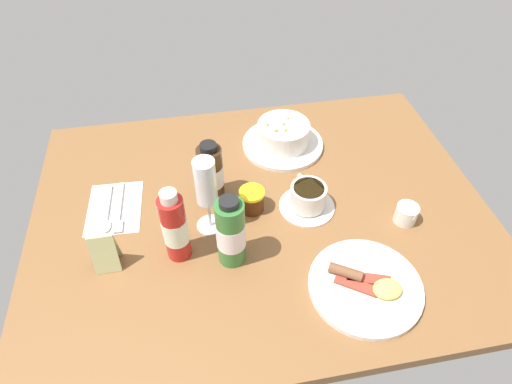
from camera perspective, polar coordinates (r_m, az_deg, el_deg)
name	(u,v)px	position (r cm, az deg, el deg)	size (l,w,h in cm)	color
ground_plane	(261,213)	(106.41, 0.69, -2.79)	(110.00, 84.00, 3.00)	brown
porridge_bowl	(283,136)	(120.83, 3.61, 7.40)	(22.59, 22.59, 8.12)	silver
cutlery_setting	(114,209)	(110.49, -18.24, -2.12)	(13.66, 17.74, 0.90)	silver
coffee_cup	(308,198)	(104.25, 6.83, -0.77)	(13.57, 13.90, 6.63)	silver
creamer_jug	(407,214)	(106.92, 19.27, -2.76)	(5.19, 6.25, 5.31)	silver
wine_glass	(206,186)	(92.88, -6.63, 0.83)	(6.35, 6.35, 19.90)	white
jam_jar	(252,200)	(103.21, -0.55, -1.06)	(6.09, 6.09, 5.91)	#4A220B
sauce_bottle_brown	(211,173)	(103.78, -5.99, 2.51)	(6.11, 6.11, 16.32)	#382314
sauce_bottle_green	(231,232)	(89.57, -3.35, -5.36)	(6.18, 6.18, 18.32)	#337233
sauce_bottle_red	(175,228)	(91.59, -10.67, -4.65)	(5.42, 5.42, 19.12)	#B21E19
breakfast_plate	(366,286)	(93.80, 14.32, -11.92)	(23.56, 23.56, 3.70)	silver
menu_card	(105,251)	(96.70, -19.37, -7.38)	(5.38, 4.66, 9.48)	tan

